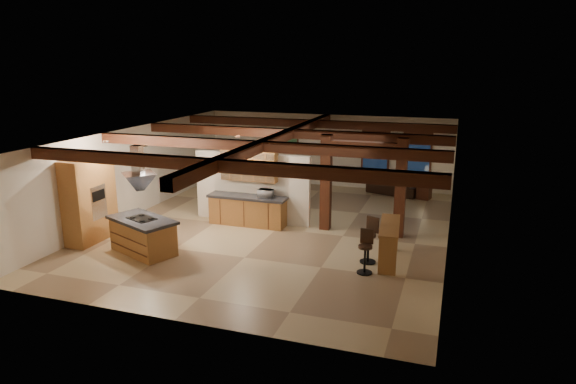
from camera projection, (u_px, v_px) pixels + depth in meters
name	position (u px, v px, depth m)	size (l,w,h in m)	color
ground	(277.00, 229.00, 15.68)	(12.00, 12.00, 0.00)	tan
room_walls	(276.00, 172.00, 15.24)	(12.00, 12.00, 12.00)	silver
ceiling_beams	(276.00, 139.00, 14.99)	(10.00, 12.00, 0.28)	#3A120E
timber_posts	(363.00, 175.00, 14.93)	(2.50, 0.30, 2.90)	#3A120E
partition_wall	(252.00, 188.00, 16.17)	(3.80, 0.18, 2.20)	silver
pantry_cabinet	(89.00, 200.00, 14.43)	(0.67, 1.60, 2.40)	#A46135
back_counter	(248.00, 210.00, 15.97)	(2.50, 0.66, 0.94)	#A46135
upper_display_cabinet	(249.00, 166.00, 15.81)	(1.80, 0.36, 0.95)	#A46135
range_hood	(140.00, 188.00, 13.33)	(1.10, 1.10, 1.40)	silver
back_windows	(396.00, 153.00, 19.89)	(2.70, 0.07, 1.70)	#3A120E
framed_art	(291.00, 143.00, 21.17)	(0.65, 0.05, 0.85)	#3A120E
recessed_cans	(165.00, 141.00, 13.97)	(3.16, 2.46, 0.03)	silver
kitchen_island	(143.00, 235.00, 13.66)	(2.18, 1.71, 0.96)	#A46135
dining_table	(280.00, 197.00, 18.14)	(1.68, 0.93, 0.59)	#411F10
sofa	(393.00, 187.00, 19.72)	(1.96, 0.77, 0.57)	black
microwave	(266.00, 193.00, 15.64)	(0.45, 0.30, 0.25)	silver
bar_counter	(389.00, 237.00, 12.99)	(0.65, 1.93, 0.99)	#A46135
side_table	(424.00, 191.00, 19.01)	(0.47, 0.47, 0.58)	#3A120E
table_lamp	(425.00, 178.00, 18.88)	(0.28, 0.28, 0.33)	black
bar_stool_a	(365.00, 251.00, 12.33)	(0.38, 0.38, 1.08)	black
bar_stool_b	(369.00, 240.00, 12.97)	(0.44, 0.45, 1.17)	black
dining_chairs	(280.00, 191.00, 18.08)	(2.04, 2.04, 1.06)	#3A120E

